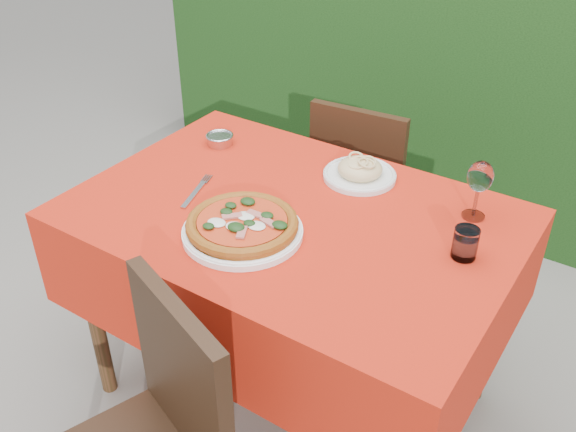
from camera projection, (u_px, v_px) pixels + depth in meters
The scene contains 10 objects.
ground at pixel (291, 391), 2.25m from camera, with size 60.00×60.00×0.00m, color slate.
hedge at pixel (485, 21), 2.82m from camera, with size 3.20×0.55×1.78m.
dining_table at pixel (292, 254), 1.92m from camera, with size 1.26×0.86×0.75m.
chair_far at pixel (363, 184), 2.52m from camera, with size 0.40×0.40×0.82m.
pizza_plate at pixel (242, 226), 1.72m from camera, with size 0.39×0.39×0.06m.
pasta_plate at pixel (360, 171), 1.99m from camera, with size 0.23×0.23×0.06m.
water_glass at pixel (465, 245), 1.64m from camera, with size 0.06×0.06×0.09m.
wine_glass at pixel (480, 179), 1.75m from camera, with size 0.07×0.07×0.18m.
fork at pixel (194, 194), 1.91m from camera, with size 0.03×0.22×0.01m, color #ACACB3.
steel_ramekin at pixel (220, 140), 2.18m from camera, with size 0.09×0.09×0.03m, color #BABAC1.
Camera 1 is at (0.84, -1.29, 1.75)m, focal length 40.00 mm.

